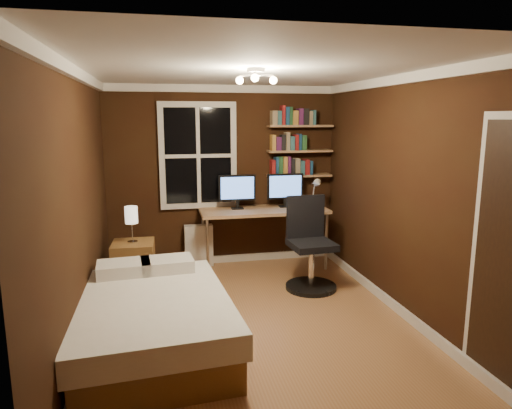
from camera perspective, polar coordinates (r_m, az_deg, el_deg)
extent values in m
plane|color=#99643D|center=(4.79, -0.26, -14.70)|extent=(4.20, 4.20, 0.00)
cube|color=black|center=(6.45, -4.10, 3.51)|extent=(3.20, 0.04, 2.50)
cube|color=black|center=(4.37, -21.27, -0.67)|extent=(0.04, 4.20, 2.50)
cube|color=black|center=(4.98, 18.07, 0.85)|extent=(0.04, 4.20, 2.50)
cube|color=white|center=(4.35, -0.29, 16.56)|extent=(3.20, 4.20, 0.02)
cube|color=silver|center=(6.34, -7.24, 6.06)|extent=(1.06, 0.06, 1.46)
cube|color=#9B734B|center=(6.57, 5.43, 3.63)|extent=(0.92, 0.22, 0.03)
cube|color=#9B734B|center=(6.54, 5.49, 6.67)|extent=(0.92, 0.22, 0.03)
cube|color=#9B734B|center=(6.52, 5.54, 9.74)|extent=(0.92, 0.22, 0.03)
cube|color=brown|center=(4.35, -12.83, -15.67)|extent=(1.40, 1.90, 0.29)
cube|color=silver|center=(4.24, -12.97, -12.61)|extent=(1.48, 1.96, 0.22)
cube|color=silver|center=(4.84, -16.20, -7.65)|extent=(0.55, 0.40, 0.13)
cube|color=silver|center=(4.86, -11.05, -7.35)|extent=(0.55, 0.40, 0.13)
cube|color=brown|center=(5.72, -15.01, -7.51)|extent=(0.50, 0.50, 0.60)
cube|color=silver|center=(6.49, -7.16, -5.11)|extent=(0.39, 0.14, 0.59)
cube|color=#9B734B|center=(6.27, 0.99, -0.76)|extent=(1.75, 0.65, 0.04)
cylinder|color=beige|center=(5.97, -6.06, -5.53)|extent=(0.04, 0.04, 0.79)
cylinder|color=beige|center=(6.34, 8.78, -4.63)|extent=(0.04, 0.04, 0.79)
cylinder|color=beige|center=(6.52, -6.60, -4.13)|extent=(0.04, 0.04, 0.79)
cylinder|color=beige|center=(6.86, 7.08, -3.40)|extent=(0.04, 0.04, 0.79)
cylinder|color=black|center=(5.72, 6.87, -10.16)|extent=(0.62, 0.62, 0.05)
cylinder|color=silver|center=(5.63, 6.93, -7.71)|extent=(0.07, 0.07, 0.47)
cube|color=black|center=(5.55, 7.00, -5.03)|extent=(0.54, 0.54, 0.08)
cube|color=black|center=(5.68, 6.20, -1.49)|extent=(0.48, 0.09, 0.53)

